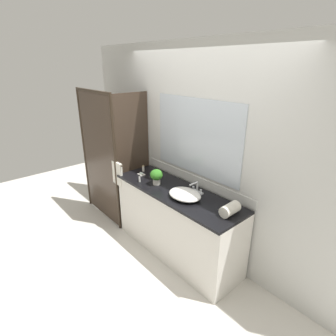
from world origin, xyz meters
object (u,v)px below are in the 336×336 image
soap_dish (141,174)px  amenity_bottle_shampoo (143,168)px  rolled_towel_near_edge (230,209)px  potted_plant (157,176)px  amenity_bottle_conditioner (140,179)px  sink_basin (185,194)px  faucet (196,189)px

soap_dish → amenity_bottle_shampoo: (-0.09, 0.10, 0.03)m
amenity_bottle_shampoo → rolled_towel_near_edge: bearing=-0.8°
potted_plant → amenity_bottle_conditioner: potted_plant is taller
soap_dish → potted_plant: bearing=-4.3°
potted_plant → rolled_towel_near_edge: (1.06, 0.11, -0.06)m
soap_dish → sink_basin: bearing=-0.7°
soap_dish → faucet: bearing=11.8°
faucet → amenity_bottle_conditioner: bearing=-154.5°
potted_plant → amenity_bottle_shampoo: bearing=164.5°
potted_plant → amenity_bottle_shampoo: size_ratio=2.31×
faucet → amenity_bottle_shampoo: 0.97m
amenity_bottle_conditioner → amenity_bottle_shampoo: bearing=136.7°
sink_basin → rolled_towel_near_edge: bearing=9.2°
sink_basin → soap_dish: 0.87m
soap_dish → amenity_bottle_conditioner: amenity_bottle_conditioner is taller
sink_basin → amenity_bottle_conditioner: size_ratio=4.24×
potted_plant → amenity_bottle_conditioner: size_ratio=2.08×
soap_dish → amenity_bottle_shampoo: bearing=132.4°
sink_basin → amenity_bottle_conditioner: 0.71m
amenity_bottle_shampoo → soap_dish: bearing=-47.6°
faucet → rolled_towel_near_edge: bearing=-10.2°
sink_basin → soap_dish: (-0.87, 0.01, -0.03)m
potted_plant → amenity_bottle_conditioner: bearing=-148.7°
potted_plant → soap_dish: potted_plant is taller
sink_basin → amenity_bottle_shampoo: bearing=173.4°
sink_basin → potted_plant: bearing=-177.9°
soap_dish → rolled_towel_near_edge: (1.43, 0.08, 0.05)m
potted_plant → faucet: bearing=22.9°
rolled_towel_near_edge → amenity_bottle_shampoo: bearing=179.2°
faucet → potted_plant: bearing=-157.1°
amenity_bottle_conditioner → rolled_towel_near_edge: 1.28m
rolled_towel_near_edge → sink_basin: bearing=-170.8°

